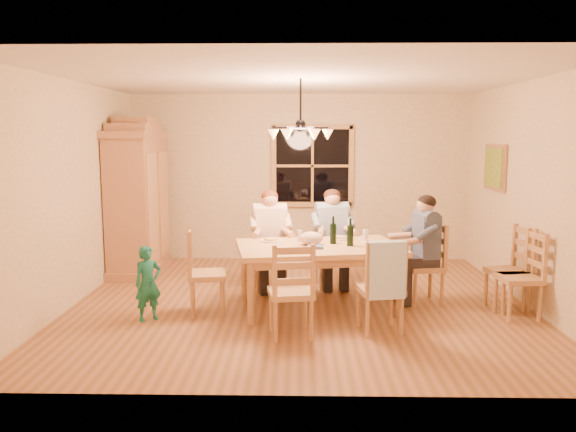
{
  "coord_description": "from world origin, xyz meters",
  "views": [
    {
      "loc": [
        -0.01,
        -6.69,
        2.04
      ],
      "look_at": [
        -0.15,
        0.1,
        1.06
      ],
      "focal_mm": 35.0,
      "sensor_mm": 36.0,
      "label": 1
    }
  ],
  "objects_px": {
    "adult_slate_man": "(424,236)",
    "wine_bottle_a": "(333,230)",
    "adult_woman": "(270,227)",
    "chair_far_right": "(331,265)",
    "adult_plaid_man": "(332,226)",
    "chair_spare_front": "(518,291)",
    "chair_end_right": "(423,279)",
    "chair_far_left": "(270,267)",
    "armoire": "(138,202)",
    "child": "(148,283)",
    "chair_near_right": "(380,303)",
    "chandelier": "(300,132)",
    "chair_end_left": "(207,287)",
    "wine_bottle_b": "(350,232)",
    "dining_table": "(319,253)",
    "chair_spare_back": "(508,284)",
    "chair_near_left": "(291,307)"
  },
  "relations": [
    {
      "from": "chandelier",
      "to": "dining_table",
      "type": "height_order",
      "value": "chandelier"
    },
    {
      "from": "chair_end_left",
      "to": "child",
      "type": "height_order",
      "value": "chair_end_left"
    },
    {
      "from": "dining_table",
      "to": "wine_bottle_a",
      "type": "relative_size",
      "value": 6.22
    },
    {
      "from": "adult_plaid_man",
      "to": "chair_spare_front",
      "type": "height_order",
      "value": "adult_plaid_man"
    },
    {
      "from": "chair_end_left",
      "to": "chair_spare_front",
      "type": "bearing_deg",
      "value": 78.7
    },
    {
      "from": "armoire",
      "to": "chair_near_right",
      "type": "bearing_deg",
      "value": -38.44
    },
    {
      "from": "adult_slate_man",
      "to": "child",
      "type": "relative_size",
      "value": 1.04
    },
    {
      "from": "armoire",
      "to": "chair_far_left",
      "type": "distance_m",
      "value": 2.38
    },
    {
      "from": "chandelier",
      "to": "adult_slate_man",
      "type": "relative_size",
      "value": 0.88
    },
    {
      "from": "adult_woman",
      "to": "chair_spare_back",
      "type": "xyz_separation_m",
      "value": [
        2.85,
        -0.81,
        -0.54
      ]
    },
    {
      "from": "chair_end_right",
      "to": "chair_far_left",
      "type": "bearing_deg",
      "value": 63.43
    },
    {
      "from": "armoire",
      "to": "chair_near_left",
      "type": "height_order",
      "value": "armoire"
    },
    {
      "from": "chair_end_left",
      "to": "chair_end_right",
      "type": "height_order",
      "value": "same"
    },
    {
      "from": "adult_plaid_man",
      "to": "wine_bottle_b",
      "type": "height_order",
      "value": "adult_plaid_man"
    },
    {
      "from": "chair_end_right",
      "to": "adult_plaid_man",
      "type": "distance_m",
      "value": 1.4
    },
    {
      "from": "chair_near_right",
      "to": "wine_bottle_b",
      "type": "relative_size",
      "value": 3.0
    },
    {
      "from": "chair_far_left",
      "to": "adult_woman",
      "type": "bearing_deg",
      "value": 170.2
    },
    {
      "from": "chair_end_right",
      "to": "wine_bottle_a",
      "type": "bearing_deg",
      "value": 86.22
    },
    {
      "from": "dining_table",
      "to": "wine_bottle_b",
      "type": "relative_size",
      "value": 6.22
    },
    {
      "from": "chair_end_right",
      "to": "adult_plaid_man",
      "type": "bearing_deg",
      "value": 46.64
    },
    {
      "from": "chair_near_right",
      "to": "chair_spare_back",
      "type": "height_order",
      "value": "same"
    },
    {
      "from": "adult_slate_man",
      "to": "chair_near_right",
      "type": "bearing_deg",
      "value": 136.74
    },
    {
      "from": "wine_bottle_a",
      "to": "child",
      "type": "bearing_deg",
      "value": -163.92
    },
    {
      "from": "chair_far_right",
      "to": "chair_near_left",
      "type": "relative_size",
      "value": 1.0
    },
    {
      "from": "adult_plaid_man",
      "to": "chair_spare_front",
      "type": "distance_m",
      "value": 2.44
    },
    {
      "from": "chair_end_left",
      "to": "adult_woman",
      "type": "bearing_deg",
      "value": 136.74
    },
    {
      "from": "chair_end_right",
      "to": "child",
      "type": "xyz_separation_m",
      "value": [
        -3.19,
        -0.72,
        0.12
      ]
    },
    {
      "from": "armoire",
      "to": "chair_near_left",
      "type": "xyz_separation_m",
      "value": [
        2.33,
        -2.74,
        -0.75
      ]
    },
    {
      "from": "adult_woman",
      "to": "chair_near_right",
      "type": "bearing_deg",
      "value": 117.9
    },
    {
      "from": "chair_end_left",
      "to": "adult_plaid_man",
      "type": "distance_m",
      "value": 1.97
    },
    {
      "from": "chair_far_right",
      "to": "wine_bottle_b",
      "type": "height_order",
      "value": "wine_bottle_b"
    },
    {
      "from": "chandelier",
      "to": "chair_far_right",
      "type": "xyz_separation_m",
      "value": [
        0.43,
        0.74,
        -1.77
      ]
    },
    {
      "from": "chair_far_left",
      "to": "chair_near_right",
      "type": "distance_m",
      "value": 2.01
    },
    {
      "from": "dining_table",
      "to": "chair_spare_front",
      "type": "bearing_deg",
      "value": -8.03
    },
    {
      "from": "chair_far_left",
      "to": "wine_bottle_a",
      "type": "height_order",
      "value": "wine_bottle_a"
    },
    {
      "from": "wine_bottle_a",
      "to": "armoire",
      "type": "bearing_deg",
      "value": 149.15
    },
    {
      "from": "adult_woman",
      "to": "chair_far_right",
      "type": "bearing_deg",
      "value": -180.0
    },
    {
      "from": "chair_far_left",
      "to": "chair_far_right",
      "type": "xyz_separation_m",
      "value": [
        0.82,
        0.14,
        0.0
      ]
    },
    {
      "from": "chair_near_right",
      "to": "chair_spare_front",
      "type": "relative_size",
      "value": 1.0
    },
    {
      "from": "adult_slate_man",
      "to": "wine_bottle_a",
      "type": "relative_size",
      "value": 2.65
    },
    {
      "from": "armoire",
      "to": "wine_bottle_a",
      "type": "distance_m",
      "value": 3.28
    },
    {
      "from": "chandelier",
      "to": "wine_bottle_b",
      "type": "bearing_deg",
      "value": -21.38
    },
    {
      "from": "chair_near_right",
      "to": "adult_slate_man",
      "type": "distance_m",
      "value": 1.33
    },
    {
      "from": "chandelier",
      "to": "chair_far_right",
      "type": "distance_m",
      "value": 1.97
    },
    {
      "from": "chair_far_left",
      "to": "chair_end_right",
      "type": "relative_size",
      "value": 1.0
    },
    {
      "from": "chair_near_right",
      "to": "wine_bottle_a",
      "type": "height_order",
      "value": "wine_bottle_a"
    },
    {
      "from": "armoire",
      "to": "child",
      "type": "relative_size",
      "value": 2.74
    },
    {
      "from": "child",
      "to": "wine_bottle_b",
      "type": "bearing_deg",
      "value": -25.14
    },
    {
      "from": "adult_plaid_man",
      "to": "chair_spare_front",
      "type": "xyz_separation_m",
      "value": [
        2.02,
        -1.25,
        -0.54
      ]
    },
    {
      "from": "dining_table",
      "to": "chair_near_right",
      "type": "height_order",
      "value": "chair_near_right"
    }
  ]
}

